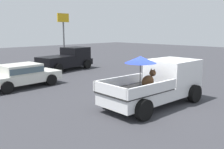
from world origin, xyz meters
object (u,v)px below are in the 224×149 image
(parked_sedan_far, at_px, (22,74))
(motel_sign, at_px, (63,27))
(pickup_truck_red, at_px, (67,59))
(pickup_truck_main, at_px, (160,82))

(parked_sedan_far, height_order, motel_sign, motel_sign)
(pickup_truck_red, relative_size, parked_sedan_far, 1.14)
(pickup_truck_red, xyz_separation_m, motel_sign, (3.57, 5.53, 2.63))
(pickup_truck_main, xyz_separation_m, parked_sedan_far, (-2.84, 7.47, -0.23))
(pickup_truck_main, relative_size, motel_sign, 1.04)
(parked_sedan_far, distance_m, motel_sign, 13.10)
(parked_sedan_far, relative_size, motel_sign, 0.88)
(motel_sign, bearing_deg, pickup_truck_main, -111.13)
(pickup_truck_main, xyz_separation_m, pickup_truck_red, (2.77, 10.88, -0.10))
(pickup_truck_red, distance_m, parked_sedan_far, 6.56)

